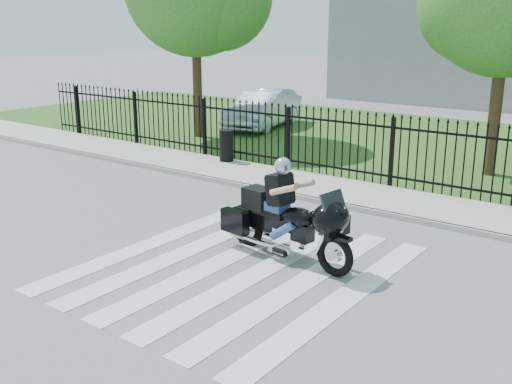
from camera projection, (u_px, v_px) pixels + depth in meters
The scene contains 9 objects.
ground at pixel (238, 268), 10.05m from camera, with size 120.00×120.00×0.00m, color slate.
crosswalk at pixel (238, 267), 10.04m from camera, with size 5.00×5.50×0.01m, color silver, non-canonical shape.
sidewalk at pixel (371, 197), 13.89m from camera, with size 40.00×2.00×0.12m, color #ADAAA3.
curb at pixel (351, 207), 13.12m from camera, with size 40.00×0.12×0.12m, color #ADAAA3.
grass_strip at pixel (468, 149), 19.31m from camera, with size 40.00×12.00×0.02m, color #24511B.
iron_fence at pixel (392, 154), 14.43m from camera, with size 26.00×0.04×1.80m.
motorcycle_rider at pixel (285, 217), 10.29m from camera, with size 2.75×1.12×1.82m.
parked_car at pixel (263, 109), 23.10m from camera, with size 1.53×4.40×1.45m, color #ACBFD9.
litter_bin at pixel (226, 146), 17.11m from camera, with size 0.40×0.40×0.90m, color black.
Camera 1 is at (5.79, -7.30, 3.98)m, focal length 42.00 mm.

